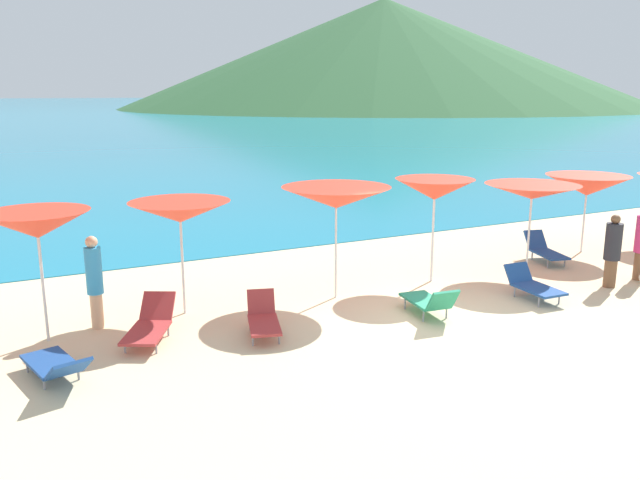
{
  "coord_description": "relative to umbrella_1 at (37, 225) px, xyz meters",
  "views": [
    {
      "loc": [
        -7.34,
        -9.36,
        4.31
      ],
      "look_at": [
        -1.28,
        2.59,
        1.2
      ],
      "focal_mm": 36.07,
      "sensor_mm": 36.0,
      "label": 1
    }
  ],
  "objects": [
    {
      "name": "ocean_water",
      "position": [
        6.8,
        224.21,
        -2.08
      ],
      "size": [
        650.0,
        440.0,
        0.02
      ],
      "primitive_type": "cube",
      "color": "teal",
      "rests_on": "ground_plane"
    },
    {
      "name": "lounge_chair_6",
      "position": [
        -0.01,
        -1.82,
        -1.83
      ],
      "size": [
        0.95,
        1.71,
        0.58
      ],
      "rotation": [
        0.0,
        0.0,
        3.38
      ],
      "color": "#1E478C",
      "rests_on": "ground_plane"
    },
    {
      "name": "lounge_chair_2",
      "position": [
        6.78,
        -2.03,
        -1.77
      ],
      "size": [
        0.75,
        1.45,
        0.7
      ],
      "rotation": [
        0.0,
        0.0,
        3.02
      ],
      "color": "#268C66",
      "rests_on": "ground_plane"
    },
    {
      "name": "headland_hill",
      "position": [
        93.32,
        136.62,
        11.78
      ],
      "size": [
        136.11,
        136.11,
        27.75
      ],
      "primitive_type": "cone",
      "color": "#2D5B33",
      "rests_on": "ground_plane"
    },
    {
      "name": "lounge_chair_3",
      "position": [
        1.63,
        -0.79,
        -1.8
      ],
      "size": [
        1.28,
        1.68,
        0.67
      ],
      "rotation": [
        0.0,
        0.0,
        -0.49
      ],
      "color": "#A53333",
      "rests_on": "ground_plane"
    },
    {
      "name": "lounge_chair_4",
      "position": [
        11.92,
        0.02,
        -1.77
      ],
      "size": [
        0.92,
        1.56,
        0.7
      ],
      "rotation": [
        0.0,
        0.0,
        -0.27
      ],
      "color": "#1E478C",
      "rests_on": "ground_plane"
    },
    {
      "name": "lounge_chair_0",
      "position": [
        3.52,
        -1.43,
        -1.79
      ],
      "size": [
        0.89,
        1.43,
        0.69
      ],
      "rotation": [
        0.0,
        0.0,
        -0.3
      ],
      "color": "#A53333",
      "rests_on": "ground_plane"
    },
    {
      "name": "umbrella_5",
      "position": [
        10.67,
        -0.64,
        -0.09
      ],
      "size": [
        2.32,
        2.32,
        2.18
      ],
      "color": "silver",
      "rests_on": "ground_plane"
    },
    {
      "name": "beachgoer_0",
      "position": [
        0.88,
        0.25,
        -1.15
      ],
      "size": [
        0.3,
        0.3,
        1.76
      ],
      "rotation": [
        0.0,
        0.0,
        1.24
      ],
      "color": "#DBAA84",
      "rests_on": "ground_plane"
    },
    {
      "name": "umbrella_4",
      "position": [
        8.25,
        -0.09,
        0.06
      ],
      "size": [
        1.96,
        1.96,
        2.39
      ],
      "color": "silver",
      "rests_on": "ground_plane"
    },
    {
      "name": "ground_plane",
      "position": [
        6.8,
        7.65,
        -2.24
      ],
      "size": [
        50.0,
        100.0,
        0.3
      ],
      "primitive_type": "cube",
      "color": "beige"
    },
    {
      "name": "umbrella_2",
      "position": [
        2.55,
        0.32,
        -0.05
      ],
      "size": [
        2.01,
        2.01,
        2.26
      ],
      "color": "silver",
      "rests_on": "ground_plane"
    },
    {
      "name": "umbrella_3",
      "position": [
        5.7,
        -0.15,
        0.07
      ],
      "size": [
        2.52,
        2.52,
        2.39
      ],
      "color": "silver",
      "rests_on": "ground_plane"
    },
    {
      "name": "beachgoer_2",
      "position": [
        11.57,
        -2.27,
        -1.22
      ],
      "size": [
        0.36,
        0.36,
        1.66
      ],
      "rotation": [
        0.0,
        0.0,
        3.82
      ],
      "color": "brown",
      "rests_on": "ground_plane"
    },
    {
      "name": "umbrella_1",
      "position": [
        0.0,
        0.0,
        0.0
      ],
      "size": [
        1.93,
        1.93,
        2.33
      ],
      "color": "silver",
      "rests_on": "ground_plane"
    },
    {
      "name": "lounge_chair_5",
      "position": [
        9.4,
        -2.1,
        -1.79
      ],
      "size": [
        0.69,
        1.36,
        0.65
      ],
      "rotation": [
        0.0,
        0.0,
        -0.06
      ],
      "color": "#1E478C",
      "rests_on": "ground_plane"
    },
    {
      "name": "umbrella_6",
      "position": [
        13.61,
        0.31,
        -0.25
      ],
      "size": [
        2.22,
        2.22,
        2.12
      ],
      "color": "silver",
      "rests_on": "ground_plane"
    }
  ]
}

